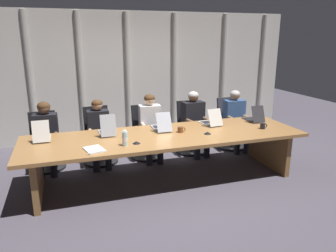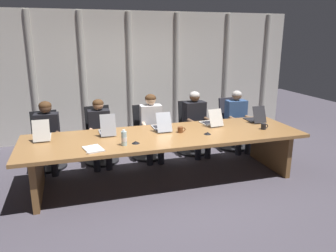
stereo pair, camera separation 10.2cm
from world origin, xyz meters
name	(u,v)px [view 1 (the left image)]	position (x,y,z in m)	size (l,w,h in m)	color
ground_plane	(166,179)	(0.00, 0.00, 0.00)	(14.64, 14.64, 0.00)	#47424C
conference_table	(166,143)	(0.00, 0.00, 0.60)	(4.20, 1.24, 0.73)	olive
curtain_backdrop	(131,76)	(0.00, 2.47, 1.34)	(7.32, 0.17, 2.68)	beige
laptop_left_end	(42,136)	(-1.76, 0.33, 0.79)	(0.24, 0.44, 0.31)	beige
laptop_left_mid	(107,130)	(-0.84, 0.28, 0.80)	(0.23, 0.42, 0.34)	#A8ADB7
laptop_center	(161,126)	(0.02, 0.30, 0.79)	(0.24, 0.48, 0.30)	#A8ADB7
laptop_right_mid	(210,121)	(0.89, 0.33, 0.79)	(0.29, 0.45, 0.29)	beige
laptop_right_end	(254,118)	(1.72, 0.31, 0.79)	(0.24, 0.43, 0.29)	#2D2D33
office_chair_left_end	(45,147)	(-1.78, 1.10, 0.36)	(0.60, 0.60, 0.94)	black
office_chair_left_mid	(99,142)	(-0.88, 1.10, 0.36)	(0.60, 0.60, 0.97)	black
office_chair_center	(146,138)	(-0.03, 1.10, 0.36)	(0.60, 0.60, 0.94)	black
office_chair_right_mid	(190,133)	(0.85, 1.10, 0.36)	(0.60, 0.60, 0.97)	black
office_chair_right_end	(231,129)	(1.73, 1.11, 0.37)	(0.60, 0.60, 0.98)	#2D2D38
person_left_end	(46,132)	(-1.74, 0.94, 0.66)	(0.41, 0.56, 1.15)	black
person_left_mid	(99,129)	(-0.89, 0.94, 0.65)	(0.38, 0.55, 1.14)	black
person_center	(151,123)	(0.02, 0.94, 0.67)	(0.41, 0.56, 1.18)	silver
person_right_mid	(195,119)	(0.88, 0.95, 0.68)	(0.45, 0.57, 1.19)	black
person_right_end	(236,117)	(1.74, 0.94, 0.66)	(0.41, 0.56, 1.16)	#335184
water_bottle_primary	(125,139)	(-0.68, -0.31, 0.83)	(0.08, 0.08, 0.22)	silver
coffee_mug_near	(181,130)	(0.25, 0.05, 0.78)	(0.13, 0.08, 0.09)	brown
coffee_mug_far	(263,126)	(1.58, -0.17, 0.78)	(0.13, 0.08, 0.09)	black
conference_mic_left_side	(136,142)	(-0.52, -0.28, 0.75)	(0.11, 0.11, 0.04)	black
conference_mic_middle	(207,133)	(0.61, -0.16, 0.75)	(0.11, 0.11, 0.04)	black
spiral_notepad	(94,150)	(-1.10, -0.36, 0.74)	(0.29, 0.35, 0.03)	silver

